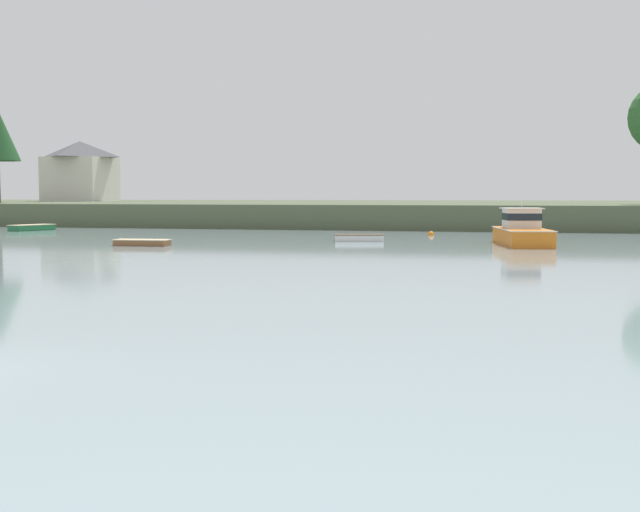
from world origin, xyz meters
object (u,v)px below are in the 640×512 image
dinghy_green (32,229)px  dinghy_white (359,239)px  cruiser_orange (520,237)px  mooring_buoy_orange (431,234)px  dinghy_wood (142,243)px

dinghy_green → dinghy_white: (30.00, -8.97, -0.02)m
dinghy_green → cruiser_orange: (40.24, -9.73, 0.30)m
cruiser_orange → mooring_buoy_orange: size_ratio=16.72×
dinghy_green → cruiser_orange: cruiser_orange is taller
mooring_buoy_orange → cruiser_orange: bearing=-56.6°
cruiser_orange → dinghy_wood: (-22.04, -6.79, -0.34)m
cruiser_orange → mooring_buoy_orange: 11.69m
dinghy_green → mooring_buoy_orange: 33.80m
dinghy_wood → mooring_buoy_orange: size_ratio=6.73×
dinghy_wood → cruiser_orange: bearing=17.1°
dinghy_green → cruiser_orange: bearing=-13.6°
dinghy_white → mooring_buoy_orange: size_ratio=6.86×
dinghy_green → dinghy_wood: 24.58m
cruiser_orange → dinghy_white: size_ratio=2.44×
cruiser_orange → dinghy_white: 10.27m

